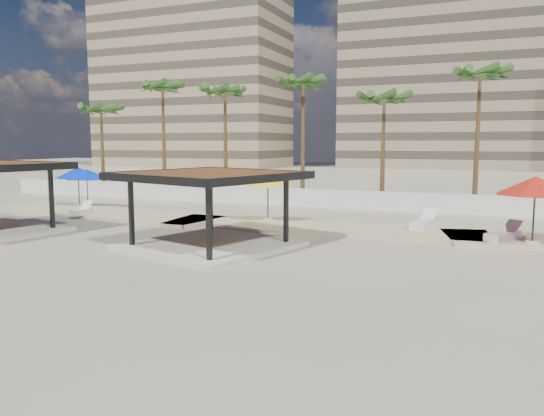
{
  "coord_description": "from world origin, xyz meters",
  "views": [
    {
      "loc": [
        10.05,
        -18.23,
        4.35
      ],
      "look_at": [
        0.87,
        3.75,
        1.4
      ],
      "focal_mm": 35.0,
      "sensor_mm": 36.0,
      "label": 1
    }
  ],
  "objects_px": {
    "umbrella_a": "(78,173)",
    "lounger_a": "(81,211)",
    "umbrella_c": "(536,186)",
    "pavilion_central": "(210,203)",
    "lounger_c": "(424,223)",
    "lounger_b": "(503,235)"
  },
  "relations": [
    {
      "from": "umbrella_c",
      "to": "lounger_b",
      "type": "distance_m",
      "value": 2.55
    },
    {
      "from": "lounger_a",
      "to": "pavilion_central",
      "type": "bearing_deg",
      "value": -128.65
    },
    {
      "from": "umbrella_a",
      "to": "umbrella_c",
      "type": "xyz_separation_m",
      "value": [
        27.03,
        -3.4,
        0.23
      ]
    },
    {
      "from": "umbrella_a",
      "to": "lounger_b",
      "type": "relative_size",
      "value": 1.35
    },
    {
      "from": "lounger_a",
      "to": "lounger_c",
      "type": "bearing_deg",
      "value": -96.78
    },
    {
      "from": "umbrella_a",
      "to": "lounger_b",
      "type": "height_order",
      "value": "umbrella_a"
    },
    {
      "from": "pavilion_central",
      "to": "umbrella_a",
      "type": "relative_size",
      "value": 2.69
    },
    {
      "from": "lounger_c",
      "to": "pavilion_central",
      "type": "bearing_deg",
      "value": 147.16
    },
    {
      "from": "umbrella_c",
      "to": "lounger_a",
      "type": "distance_m",
      "value": 23.89
    },
    {
      "from": "umbrella_c",
      "to": "lounger_a",
      "type": "relative_size",
      "value": 2.07
    },
    {
      "from": "umbrella_c",
      "to": "lounger_a",
      "type": "height_order",
      "value": "umbrella_c"
    },
    {
      "from": "umbrella_a",
      "to": "umbrella_c",
      "type": "relative_size",
      "value": 0.7
    },
    {
      "from": "lounger_c",
      "to": "umbrella_a",
      "type": "bearing_deg",
      "value": 100.46
    },
    {
      "from": "umbrella_a",
      "to": "lounger_a",
      "type": "xyz_separation_m",
      "value": [
        3.24,
        -3.36,
        -2.01
      ]
    },
    {
      "from": "umbrella_c",
      "to": "lounger_a",
      "type": "xyz_separation_m",
      "value": [
        -23.79,
        0.04,
        -2.24
      ]
    },
    {
      "from": "pavilion_central",
      "to": "lounger_b",
      "type": "height_order",
      "value": "pavilion_central"
    },
    {
      "from": "pavilion_central",
      "to": "umbrella_a",
      "type": "height_order",
      "value": "pavilion_central"
    },
    {
      "from": "lounger_a",
      "to": "umbrella_c",
      "type": "bearing_deg",
      "value": -105.05
    },
    {
      "from": "pavilion_central",
      "to": "lounger_c",
      "type": "distance_m",
      "value": 11.04
    },
    {
      "from": "pavilion_central",
      "to": "lounger_b",
      "type": "bearing_deg",
      "value": 42.58
    },
    {
      "from": "umbrella_c",
      "to": "lounger_c",
      "type": "height_order",
      "value": "umbrella_c"
    },
    {
      "from": "umbrella_c",
      "to": "lounger_b",
      "type": "height_order",
      "value": "umbrella_c"
    }
  ]
}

